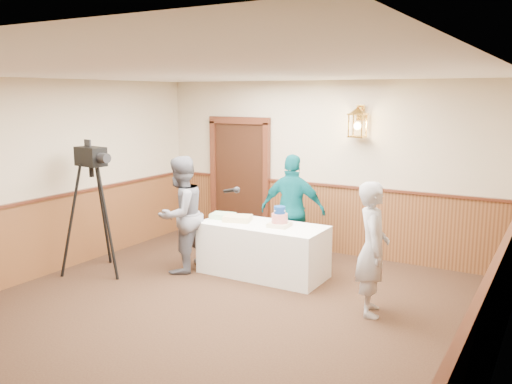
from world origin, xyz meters
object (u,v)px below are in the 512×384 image
Objects in this scene: display_table at (263,250)px; baker at (373,249)px; tv_camera_rig at (94,217)px; tiered_cake at (280,219)px; assistant_p at (293,210)px; sheet_cake_yellow at (238,218)px; sheet_cake_green at (223,216)px; interviewer at (181,215)px.

display_table is 1.94m from baker.
display_table is 2.48m from tv_camera_rig.
tiered_cake is 0.16× the size of tv_camera_rig.
assistant_p is (0.16, 0.64, 0.47)m from display_table.
tv_camera_rig reaches higher than assistant_p.
tiered_cake is 0.77× the size of sheet_cake_yellow.
interviewer is (-0.41, -0.48, 0.07)m from sheet_cake_green.
tv_camera_rig reaches higher than sheet_cake_yellow.
baker is (1.53, -0.58, -0.07)m from tiered_cake.
tv_camera_rig is (-1.73, -1.14, 0.04)m from sheet_cake_yellow.
sheet_cake_yellow is 0.87m from assistant_p.
interviewer reaches higher than baker.
baker is 0.86× the size of tv_camera_rig.
sheet_cake_green is 1.06m from assistant_p.
sheet_cake_yellow is at bearing 41.82° from tv_camera_rig.
sheet_cake_green is at bearing 172.59° from sheet_cake_yellow.
display_table is at bearing 66.82° from assistant_p.
sheet_cake_green is 2.58m from baker.
sheet_cake_green is at bearing 144.27° from interviewer.
sheet_cake_green is (-0.98, 0.03, -0.08)m from tiered_cake.
interviewer is at bearing -147.13° from sheet_cake_yellow.
tiered_cake is 1.45m from interviewer.
tv_camera_rig is at bearing -154.75° from tiered_cake.
baker is (2.51, -0.61, 0.01)m from sheet_cake_green.
baker is at bearing -13.63° from sheet_cake_green.
display_table is 5.44× the size of sheet_cake_green.
interviewer is 1.01× the size of assistant_p.
baker reaches higher than tiered_cake.
display_table is at bearing 36.56° from tv_camera_rig.
tiered_cake is at bearing 0.43° from sheet_cake_yellow.
tiered_cake is 0.66m from assistant_p.
display_table is at bearing -2.23° from sheet_cake_green.
baker is at bearing 133.72° from assistant_p.
interviewer reaches higher than tiered_cake.
display_table is at bearing 116.56° from interviewer.
assistant_p reaches higher than baker.
interviewer reaches higher than display_table.
baker is (2.91, -0.12, -0.06)m from interviewer.
tiered_cake reaches higher than sheet_cake_green.
assistant_p reaches higher than tiered_cake.
sheet_cake_green is 0.19× the size of interviewer.
assistant_p is 2.92m from tv_camera_rig.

